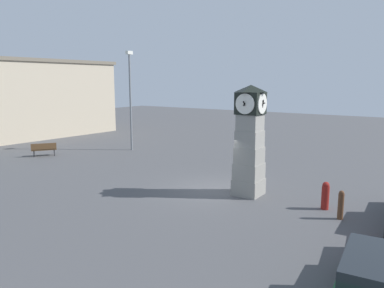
% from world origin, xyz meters
% --- Properties ---
extents(ground_plane, '(86.45, 86.45, 0.00)m').
position_xyz_m(ground_plane, '(0.00, 0.00, 0.00)').
color(ground_plane, '#4C4C4F').
extents(clock_tower, '(1.40, 1.36, 4.86)m').
position_xyz_m(clock_tower, '(0.24, -1.59, 2.37)').
color(clock_tower, gray).
rests_on(clock_tower, ground_plane).
extents(bollard_near_tower, '(0.21, 0.21, 1.09)m').
position_xyz_m(bollard_near_tower, '(-0.59, -5.72, 0.55)').
color(bollard_near_tower, brown).
rests_on(bollard_near_tower, ground_plane).
extents(bollard_mid_row, '(0.30, 0.30, 1.12)m').
position_xyz_m(bollard_mid_row, '(0.19, -4.96, 0.57)').
color(bollard_mid_row, maroon).
rests_on(bollard_mid_row, ground_plane).
extents(bench, '(1.61, 1.36, 0.90)m').
position_xyz_m(bench, '(0.31, 13.62, 0.52)').
color(bench, brown).
rests_on(bench, ground_plane).
extents(street_lamp_near_road, '(0.50, 0.24, 7.11)m').
position_xyz_m(street_lamp_near_road, '(5.35, 10.33, 4.06)').
color(street_lamp_near_road, slate).
rests_on(street_lamp_near_road, ground_plane).
extents(storefront_low_left, '(14.23, 9.87, 6.89)m').
position_xyz_m(storefront_low_left, '(6.04, 24.01, 3.46)').
color(storefront_low_left, '#B7A88E').
rests_on(storefront_low_left, ground_plane).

